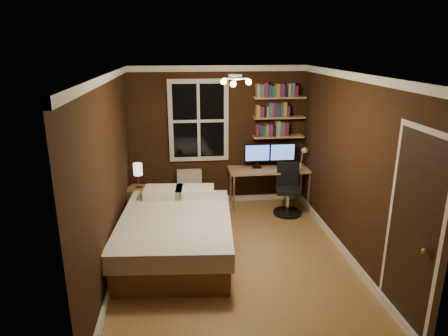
{
  "coord_description": "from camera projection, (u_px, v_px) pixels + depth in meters",
  "views": [
    {
      "loc": [
        -0.67,
        -4.93,
        2.83
      ],
      "look_at": [
        -0.07,
        0.45,
        1.16
      ],
      "focal_mm": 32.0,
      "sensor_mm": 36.0,
      "label": 1
    }
  ],
  "objects": [
    {
      "name": "wall_back",
      "position": [
        218.0,
        136.0,
        7.22
      ],
      "size": [
        3.2,
        0.04,
        2.5
      ],
      "primitive_type": "cube",
      "color": "black",
      "rests_on": "ground"
    },
    {
      "name": "books_row_middle",
      "position": [
        279.0,
        110.0,
        7.07
      ],
      "size": [
        0.6,
        0.16,
        0.23
      ],
      "primitive_type": null,
      "color": "navy",
      "rests_on": "bookshelf_middle"
    },
    {
      "name": "books_row_lower",
      "position": [
        278.0,
        129.0,
        7.18
      ],
      "size": [
        0.54,
        0.16,
        0.23
      ],
      "primitive_type": null,
      "color": "maroon",
      "rests_on": "bookshelf_lower"
    },
    {
      "name": "bed",
      "position": [
        176.0,
        234.0,
        5.58
      ],
      "size": [
        1.66,
        2.21,
        0.71
      ],
      "rotation": [
        0.0,
        0.0,
        -0.07
      ],
      "color": "brown",
      "rests_on": "ground"
    },
    {
      "name": "ceiling",
      "position": [
        234.0,
        74.0,
        4.85
      ],
      "size": [
        3.2,
        4.2,
        0.02
      ],
      "primitive_type": "cube",
      "color": "white",
      "rests_on": "wall_back"
    },
    {
      "name": "office_chair",
      "position": [
        288.0,
        196.0,
        6.94
      ],
      "size": [
        0.49,
        0.49,
        0.89
      ],
      "rotation": [
        0.0,
        0.0,
        -0.16
      ],
      "color": "black",
      "rests_on": "ground"
    },
    {
      "name": "bedside_lamp",
      "position": [
        138.0,
        176.0,
        6.71
      ],
      "size": [
        0.15,
        0.15,
        0.44
      ],
      "primitive_type": null,
      "color": "white",
      "rests_on": "nightstand"
    },
    {
      "name": "floor",
      "position": [
        233.0,
        256.0,
        5.59
      ],
      "size": [
        4.2,
        4.2,
        0.0
      ],
      "primitive_type": "plane",
      "color": "olive",
      "rests_on": "ground"
    },
    {
      "name": "wall_left",
      "position": [
        108.0,
        175.0,
        5.05
      ],
      "size": [
        0.04,
        4.2,
        2.5
      ],
      "primitive_type": "cube",
      "color": "black",
      "rests_on": "ground"
    },
    {
      "name": "bookshelf_upper",
      "position": [
        280.0,
        98.0,
        7.01
      ],
      "size": [
        0.92,
        0.22,
        0.03
      ],
      "primitive_type": "cube",
      "color": "#A0784E",
      "rests_on": "wall_back"
    },
    {
      "name": "door",
      "position": [
        411.0,
        234.0,
        3.98
      ],
      "size": [
        0.03,
        0.82,
        2.05
      ],
      "primitive_type": null,
      "color": "black",
      "rests_on": "ground"
    },
    {
      "name": "monitor_left",
      "position": [
        257.0,
        156.0,
        7.17
      ],
      "size": [
        0.48,
        0.12,
        0.45
      ],
      "primitive_type": null,
      "color": "black",
      "rests_on": "desk"
    },
    {
      "name": "bookshelf_middle",
      "position": [
        279.0,
        117.0,
        7.11
      ],
      "size": [
        0.92,
        0.22,
        0.03
      ],
      "primitive_type": "cube",
      "color": "#A0784E",
      "rests_on": "wall_back"
    },
    {
      "name": "desk_lamp",
      "position": [
        303.0,
        157.0,
        7.09
      ],
      "size": [
        0.14,
        0.32,
        0.44
      ],
      "primitive_type": null,
      "color": "silver",
      "rests_on": "desk"
    },
    {
      "name": "nightstand",
      "position": [
        140.0,
        202.0,
        6.85
      ],
      "size": [
        0.5,
        0.5,
        0.51
      ],
      "primitive_type": "cube",
      "rotation": [
        0.0,
        0.0,
        -0.27
      ],
      "color": "brown",
      "rests_on": "ground"
    },
    {
      "name": "wall_right",
      "position": [
        351.0,
        167.0,
        5.39
      ],
      "size": [
        0.04,
        4.2,
        2.5
      ],
      "primitive_type": "cube",
      "color": "black",
      "rests_on": "ground"
    },
    {
      "name": "bookshelf_lower",
      "position": [
        278.0,
        136.0,
        7.22
      ],
      "size": [
        0.92,
        0.22,
        0.03
      ],
      "primitive_type": "cube",
      "color": "#A0784E",
      "rests_on": "wall_back"
    },
    {
      "name": "radiator",
      "position": [
        190.0,
        187.0,
        7.32
      ],
      "size": [
        0.44,
        0.16,
        0.66
      ],
      "primitive_type": "cube",
      "color": "silver",
      "rests_on": "ground"
    },
    {
      "name": "ceiling_fixture",
      "position": [
        235.0,
        83.0,
        4.79
      ],
      "size": [
        0.44,
        0.44,
        0.18
      ],
      "primitive_type": null,
      "color": "beige",
      "rests_on": "ceiling"
    },
    {
      "name": "door_knob",
      "position": [
        425.0,
        251.0,
        3.7
      ],
      "size": [
        0.06,
        0.06,
        0.06
      ],
      "primitive_type": "sphere",
      "color": "#B48C41",
      "rests_on": "door"
    },
    {
      "name": "books_row_upper",
      "position": [
        280.0,
        90.0,
        6.97
      ],
      "size": [
        0.66,
        0.16,
        0.23
      ],
      "primitive_type": null,
      "color": "#275B36",
      "rests_on": "bookshelf_upper"
    },
    {
      "name": "window",
      "position": [
        199.0,
        121.0,
        7.06
      ],
      "size": [
        1.06,
        0.06,
        1.46
      ],
      "primitive_type": "cube",
      "color": "silver",
      "rests_on": "wall_back"
    },
    {
      "name": "monitor_right",
      "position": [
        282.0,
        155.0,
        7.22
      ],
      "size": [
        0.48,
        0.12,
        0.45
      ],
      "primitive_type": null,
      "color": "black",
      "rests_on": "desk"
    },
    {
      "name": "desk",
      "position": [
        270.0,
        172.0,
        7.21
      ],
      "size": [
        1.48,
        0.55,
        0.7
      ],
      "color": "#A0784E",
      "rests_on": "ground"
    }
  ]
}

